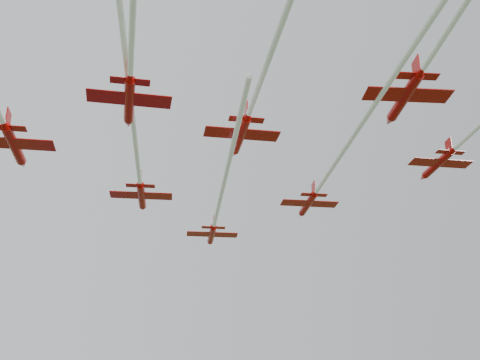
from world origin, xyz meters
name	(u,v)px	position (x,y,z in m)	size (l,w,h in m)	color
jet_lead	(218,207)	(-0.06, 6.83, 60.27)	(19.26, 53.80, 2.59)	#AD0402
jet_row2_left	(137,152)	(-15.96, -5.90, 60.94)	(20.89, 58.09, 2.69)	#AD0402
jet_row2_right	(346,147)	(5.92, -18.79, 60.14)	(22.20, 66.40, 2.49)	#AD0402
jet_row3_mid	(258,87)	(-8.28, -24.69, 61.47)	(15.31, 48.02, 2.64)	#AD0402
jet_row4_left	(133,8)	(-23.68, -34.98, 58.91)	(15.48, 54.64, 2.43)	#AD0402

